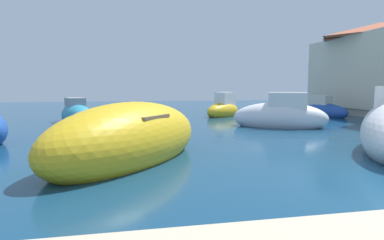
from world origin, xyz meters
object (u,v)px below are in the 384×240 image
object	(u,v)px
moored_boat_0	(164,119)
waterfront_building_far	(368,67)
moored_boat_2	(130,140)
moored_boat_3	(280,116)
moored_boat_5	(76,114)
moored_boat_8	(223,109)
waterfront_building_annex	(378,64)
moored_boat_6	(321,110)

from	to	relation	value
moored_boat_0	waterfront_building_far	distance (m)	17.63
moored_boat_2	moored_boat_3	distance (m)	9.58
moored_boat_5	waterfront_building_far	size ratio (longest dim) A/B	0.61
moored_boat_0	moored_boat_8	world-z (taller)	moored_boat_8
waterfront_building_annex	waterfront_building_far	size ratio (longest dim) A/B	1.32
moored_boat_5	moored_boat_6	distance (m)	15.94
moored_boat_8	waterfront_building_far	world-z (taller)	waterfront_building_far
moored_boat_2	waterfront_building_far	bearing A→B (deg)	163.51
moored_boat_8	moored_boat_2	bearing A→B (deg)	19.84
moored_boat_6	moored_boat_5	bearing A→B (deg)	-105.73
moored_boat_2	waterfront_building_annex	size ratio (longest dim) A/B	0.66
moored_boat_0	moored_boat_5	size ratio (longest dim) A/B	0.94
moored_boat_5	moored_boat_8	xyz separation A→B (m)	(9.36, 2.16, 0.04)
moored_boat_2	moored_boat_5	size ratio (longest dim) A/B	1.43
moored_boat_5	moored_boat_6	xyz separation A→B (m)	(15.92, 0.70, -0.02)
waterfront_building_annex	waterfront_building_far	xyz separation A→B (m)	(0.00, 1.06, -0.12)
moored_boat_6	waterfront_building_annex	world-z (taller)	waterfront_building_annex
moored_boat_0	moored_boat_2	world-z (taller)	moored_boat_2
moored_boat_0	moored_boat_2	distance (m)	8.39
moored_boat_2	waterfront_building_far	distance (m)	22.82
moored_boat_6	waterfront_building_annex	xyz separation A→B (m)	(5.46, 1.38, 3.27)
moored_boat_2	moored_boat_8	xyz separation A→B (m)	(6.32, 12.26, -0.09)
moored_boat_0	moored_boat_3	bearing A→B (deg)	97.88
moored_boat_3	moored_boat_8	world-z (taller)	moored_boat_3
moored_boat_8	waterfront_building_far	bearing A→B (deg)	141.77
moored_boat_6	waterfront_building_annex	bearing A→B (deg)	85.97
waterfront_building_annex	moored_boat_8	bearing A→B (deg)	179.64
moored_boat_3	moored_boat_5	size ratio (longest dim) A/B	1.16
moored_boat_5	waterfront_building_far	world-z (taller)	waterfront_building_far
moored_boat_0	waterfront_building_annex	size ratio (longest dim) A/B	0.43
waterfront_building_far	moored_boat_8	bearing A→B (deg)	-175.35
moored_boat_5	moored_boat_6	size ratio (longest dim) A/B	1.03
moored_boat_0	moored_boat_5	world-z (taller)	moored_boat_5
moored_boat_0	moored_boat_8	size ratio (longest dim) A/B	1.16
moored_boat_3	moored_boat_6	distance (m)	7.24
waterfront_building_far	moored_boat_0	bearing A→B (deg)	-163.08
moored_boat_3	waterfront_building_annex	xyz separation A→B (m)	(10.88, 6.18, 3.15)
moored_boat_0	waterfront_building_far	world-z (taller)	waterfront_building_far
moored_boat_6	moored_boat_8	bearing A→B (deg)	-120.80
moored_boat_3	waterfront_building_annex	size ratio (longest dim) A/B	0.54
moored_boat_2	moored_boat_8	world-z (taller)	moored_boat_8
moored_boat_6	moored_boat_8	size ratio (longest dim) A/B	1.21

